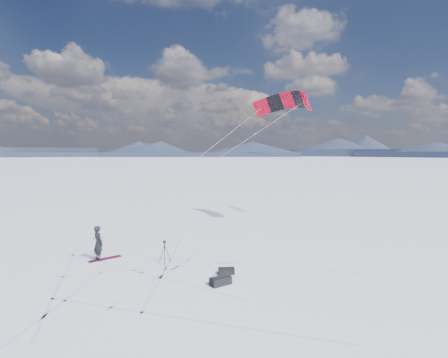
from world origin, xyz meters
TOP-DOWN VIEW (x-y plane):
  - ground at (0.00, 0.00)m, footprint 1800.00×1800.00m
  - horizon_hills at (0.00, -0.00)m, footprint 704.47×706.88m
  - snow_tracks at (-0.56, -0.72)m, footprint 17.62×14.39m
  - snowkiter at (-0.52, 4.09)m, footprint 0.55×0.73m
  - snowboard at (-0.22, 4.09)m, footprint 1.65×0.39m
  - tripod at (2.06, 1.70)m, footprint 0.55×0.62m
  - gear_bag_a at (2.96, -1.96)m, footprint 0.90×0.44m
  - gear_bag_b at (3.84, -1.11)m, footprint 0.81×0.67m
  - power_kite at (13.02, 4.69)m, footprint 14.63×5.30m

SIDE VIEW (x-z plane):
  - ground at x=0.00m, z-range 0.00..0.00m
  - snowkiter at x=-0.52m, z-range -0.90..0.90m
  - snow_tracks at x=-0.56m, z-range 0.00..0.01m
  - snowboard at x=-0.22m, z-range 0.00..0.04m
  - gear_bag_b at x=3.84m, z-range -0.02..0.31m
  - gear_bag_a at x=2.96m, z-range -0.02..0.37m
  - tripod at x=2.06m, z-range 0.17..1.35m
  - horizon_hills at x=0.00m, z-range -0.71..8.79m
  - power_kite at x=13.02m, z-range 4.72..13.48m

